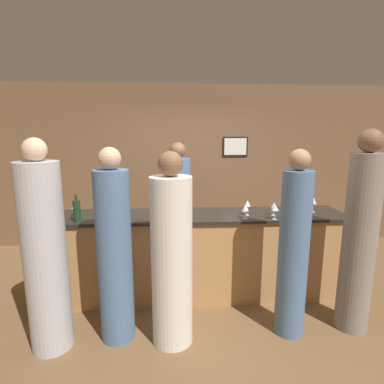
{
  "coord_description": "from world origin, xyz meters",
  "views": [
    {
      "loc": [
        -0.33,
        -3.42,
        1.97
      ],
      "look_at": [
        -0.1,
        0.1,
        1.28
      ],
      "focal_mm": 28.0,
      "sensor_mm": 36.0,
      "label": 1
    }
  ],
  "objects_px": {
    "guest_0": "(172,258)",
    "guest_1": "(115,253)",
    "guest_4": "(45,256)",
    "guest_3": "(360,239)",
    "guest_2": "(293,250)",
    "bartender": "(178,212)",
    "wine_bottle_0": "(172,207)",
    "wine_bottle_1": "(77,211)"
  },
  "relations": [
    {
      "from": "guest_1",
      "to": "guest_2",
      "type": "bearing_deg",
      "value": -1.13
    },
    {
      "from": "guest_3",
      "to": "guest_4",
      "type": "height_order",
      "value": "guest_3"
    },
    {
      "from": "guest_1",
      "to": "guest_3",
      "type": "xyz_separation_m",
      "value": [
        2.38,
        0.0,
        0.09
      ]
    },
    {
      "from": "guest_0",
      "to": "guest_2",
      "type": "distance_m",
      "value": 1.17
    },
    {
      "from": "guest_0",
      "to": "guest_4",
      "type": "bearing_deg",
      "value": -179.61
    },
    {
      "from": "guest_3",
      "to": "guest_2",
      "type": "bearing_deg",
      "value": -177.09
    },
    {
      "from": "guest_3",
      "to": "guest_4",
      "type": "xyz_separation_m",
      "value": [
        -2.97,
        -0.09,
        -0.05
      ]
    },
    {
      "from": "guest_4",
      "to": "guest_2",
      "type": "bearing_deg",
      "value": 1.45
    },
    {
      "from": "bartender",
      "to": "guest_1",
      "type": "distance_m",
      "value": 1.65
    },
    {
      "from": "guest_1",
      "to": "guest_2",
      "type": "relative_size",
      "value": 1.01
    },
    {
      "from": "guest_0",
      "to": "guest_1",
      "type": "distance_m",
      "value": 0.54
    },
    {
      "from": "guest_3",
      "to": "guest_4",
      "type": "relative_size",
      "value": 1.04
    },
    {
      "from": "guest_4",
      "to": "guest_1",
      "type": "bearing_deg",
      "value": 8.78
    },
    {
      "from": "wine_bottle_1",
      "to": "guest_1",
      "type": "bearing_deg",
      "value": -47.0
    },
    {
      "from": "guest_2",
      "to": "guest_3",
      "type": "xyz_separation_m",
      "value": [
        0.67,
        0.03,
        0.09
      ]
    },
    {
      "from": "guest_2",
      "to": "guest_1",
      "type": "bearing_deg",
      "value": 178.87
    },
    {
      "from": "guest_3",
      "to": "bartender",
      "type": "bearing_deg",
      "value": 138.99
    },
    {
      "from": "guest_3",
      "to": "guest_4",
      "type": "bearing_deg",
      "value": -178.22
    },
    {
      "from": "guest_2",
      "to": "wine_bottle_0",
      "type": "bearing_deg",
      "value": 148.95
    },
    {
      "from": "guest_2",
      "to": "wine_bottle_1",
      "type": "bearing_deg",
      "value": 165.82
    },
    {
      "from": "bartender",
      "to": "guest_1",
      "type": "xyz_separation_m",
      "value": [
        -0.63,
        -1.52,
        0.01
      ]
    },
    {
      "from": "guest_0",
      "to": "guest_2",
      "type": "height_order",
      "value": "guest_2"
    },
    {
      "from": "guest_2",
      "to": "guest_3",
      "type": "relative_size",
      "value": 0.91
    },
    {
      "from": "wine_bottle_1",
      "to": "wine_bottle_0",
      "type": "bearing_deg",
      "value": 8.09
    },
    {
      "from": "guest_2",
      "to": "guest_3",
      "type": "bearing_deg",
      "value": 2.91
    },
    {
      "from": "guest_1",
      "to": "guest_4",
      "type": "bearing_deg",
      "value": -171.22
    },
    {
      "from": "guest_4",
      "to": "bartender",
      "type": "bearing_deg",
      "value": 52.96
    },
    {
      "from": "guest_2",
      "to": "guest_4",
      "type": "relative_size",
      "value": 0.95
    },
    {
      "from": "guest_4",
      "to": "wine_bottle_1",
      "type": "bearing_deg",
      "value": 79.83
    },
    {
      "from": "guest_0",
      "to": "wine_bottle_0",
      "type": "bearing_deg",
      "value": 89.33
    },
    {
      "from": "wine_bottle_1",
      "to": "guest_2",
      "type": "bearing_deg",
      "value": -14.18
    },
    {
      "from": "guest_4",
      "to": "wine_bottle_0",
      "type": "distance_m",
      "value": 1.39
    },
    {
      "from": "bartender",
      "to": "guest_0",
      "type": "distance_m",
      "value": 1.61
    },
    {
      "from": "guest_1",
      "to": "wine_bottle_1",
      "type": "xyz_separation_m",
      "value": [
        -0.48,
        0.52,
        0.29
      ]
    },
    {
      "from": "guest_2",
      "to": "wine_bottle_0",
      "type": "height_order",
      "value": "guest_2"
    },
    {
      "from": "guest_2",
      "to": "guest_3",
      "type": "distance_m",
      "value": 0.68
    },
    {
      "from": "guest_3",
      "to": "wine_bottle_0",
      "type": "relative_size",
      "value": 6.95
    },
    {
      "from": "guest_0",
      "to": "guest_3",
      "type": "xyz_separation_m",
      "value": [
        1.84,
        0.08,
        0.11
      ]
    },
    {
      "from": "guest_2",
      "to": "wine_bottle_1",
      "type": "distance_m",
      "value": 2.28
    },
    {
      "from": "guest_0",
      "to": "guest_4",
      "type": "distance_m",
      "value": 1.13
    },
    {
      "from": "guest_0",
      "to": "wine_bottle_0",
      "type": "relative_size",
      "value": 6.28
    },
    {
      "from": "guest_3",
      "to": "wine_bottle_1",
      "type": "height_order",
      "value": "guest_3"
    }
  ]
}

